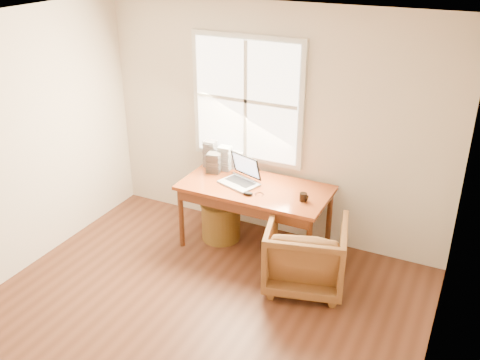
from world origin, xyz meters
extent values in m
cube|color=#562E1D|center=(0.00, 0.00, -0.01)|extent=(4.00, 4.50, 0.02)
cube|color=white|center=(0.00, 0.00, 2.61)|extent=(4.00, 4.50, 0.02)
cube|color=beige|center=(0.00, 2.26, 1.30)|extent=(4.00, 0.02, 2.60)
cube|color=beige|center=(2.01, 0.00, 1.30)|extent=(0.02, 4.50, 2.60)
cube|color=silver|center=(-0.30, 2.22, 1.55)|extent=(1.32, 0.05, 1.42)
cube|color=white|center=(-0.30, 2.19, 1.55)|extent=(1.20, 0.02, 1.30)
cube|color=silver|center=(-0.30, 2.18, 1.55)|extent=(0.04, 0.02, 1.30)
cube|color=silver|center=(-0.30, 2.18, 1.55)|extent=(1.20, 0.02, 0.04)
cube|color=brown|center=(0.00, 1.80, 0.73)|extent=(1.60, 0.80, 0.04)
imported|color=brown|center=(0.74, 1.38, 0.36)|extent=(0.93, 0.95, 0.71)
cylinder|color=brown|center=(-0.42, 1.80, 0.22)|extent=(0.54, 0.54, 0.44)
ellipsoid|color=black|center=(0.02, 1.58, 0.77)|extent=(0.11, 0.07, 0.03)
cylinder|color=black|center=(0.57, 1.71, 0.79)|extent=(0.10, 0.10, 0.09)
cube|color=silver|center=(-0.50, 2.05, 0.89)|extent=(0.15, 0.13, 0.28)
cube|color=black|center=(-0.57, 1.93, 0.86)|extent=(0.17, 0.16, 0.23)
cube|color=#A0A0AD|center=(-0.69, 2.06, 0.90)|extent=(0.14, 0.13, 0.31)
cube|color=silver|center=(-0.40, 2.16, 0.85)|extent=(0.19, 0.17, 0.20)
camera|label=1|loc=(2.10, -2.88, 3.25)|focal=40.00mm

